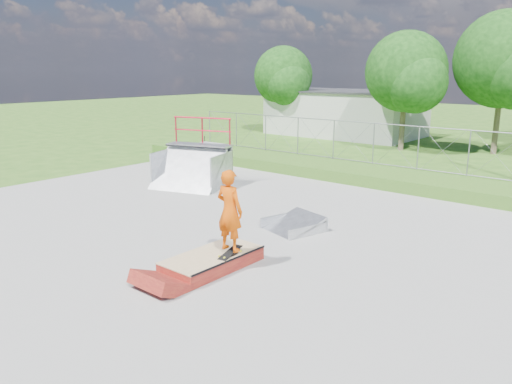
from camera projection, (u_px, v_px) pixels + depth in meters
ground at (199, 234)px, 14.11m from camera, size 120.00×120.00×0.00m
concrete_pad at (199, 233)px, 14.11m from camera, size 20.00×16.00×0.04m
grass_berm at (361, 173)px, 21.15m from camera, size 24.00×3.00×0.50m
grind_box at (212, 261)px, 11.62m from camera, size 1.19×2.42×0.36m
quarter_pipe at (190, 154)px, 19.41m from camera, size 3.22×2.95×2.65m
flat_bank_ramp at (293, 224)px, 14.33m from camera, size 1.72×1.78×0.42m
skateboard at (230, 253)px, 11.53m from camera, size 0.37×0.82×0.13m
skater at (230, 214)px, 11.30m from camera, size 0.71×0.48×1.89m
concrete_stairs at (206, 152)px, 25.79m from camera, size 1.50×1.60×0.80m
chain_link_fence at (373, 144)px, 21.62m from camera, size 20.00×0.06×1.80m
utility_building_flat at (345, 114)px, 35.15m from camera, size 10.00×6.00×3.00m
tree_left_near at (409, 75)px, 27.51m from camera, size 4.76×4.48×6.65m
tree_center at (508, 63)px, 26.02m from camera, size 5.44×5.12×7.60m
tree_left_far at (285, 78)px, 35.30m from camera, size 4.42×4.16×6.18m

